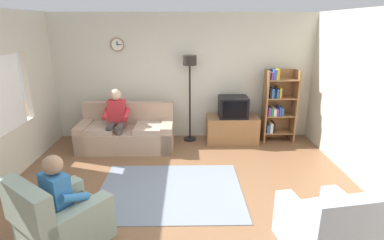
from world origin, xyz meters
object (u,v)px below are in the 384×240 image
at_px(armchair_near_window, 61,221).
at_px(person_on_couch, 116,117).
at_px(person_in_left_armchair, 65,194).
at_px(couch, 127,133).
at_px(bookshelf, 277,105).
at_px(floor_lamp, 190,75).
at_px(tv_stand, 232,129).
at_px(tv, 233,107).
at_px(armchair_near_bookshelf, 326,231).

relative_size(armchair_near_window, person_on_couch, 0.96).
bearing_deg(person_in_left_armchair, couch, 86.69).
distance_m(bookshelf, armchair_near_window, 4.73).
bearing_deg(floor_lamp, person_on_couch, -160.50).
height_order(couch, bookshelf, bookshelf).
distance_m(tv_stand, person_on_couch, 2.46).
xyz_separation_m(tv, bookshelf, (0.96, 0.09, 0.02)).
bearing_deg(tv_stand, tv, -90.00).
distance_m(floor_lamp, armchair_near_window, 3.79).
bearing_deg(tv_stand, armchair_near_window, -127.54).
bearing_deg(person_on_couch, couch, 33.02).
bearing_deg(person_in_left_armchair, armchair_near_window, -127.55).
distance_m(tv, person_on_couch, 2.43).
relative_size(tv, person_in_left_armchair, 0.54).
distance_m(couch, tv_stand, 2.24).
height_order(armchair_near_bookshelf, person_in_left_armchair, person_in_left_armchair).
xyz_separation_m(floor_lamp, armchair_near_window, (-1.52, -3.27, -1.16)).
bearing_deg(armchair_near_bookshelf, tv, 99.27).
relative_size(tv, armchair_near_window, 0.51).
height_order(tv_stand, person_on_couch, person_on_couch).
height_order(couch, tv_stand, couch).
distance_m(floor_lamp, person_on_couch, 1.74).
relative_size(couch, person_on_couch, 1.53).
bearing_deg(bookshelf, couch, -173.15).
xyz_separation_m(bookshelf, armchair_near_bookshelf, (-0.41, -3.45, -0.52)).
relative_size(couch, floor_lamp, 1.03).
bearing_deg(person_on_couch, floor_lamp, 19.50).
bearing_deg(tv, bookshelf, 5.60).
bearing_deg(armchair_near_window, tv, 52.24).
height_order(floor_lamp, person_on_couch, floor_lamp).
bearing_deg(bookshelf, tv, -174.40).
relative_size(floor_lamp, armchair_near_window, 1.56).
bearing_deg(couch, floor_lamp, 17.52).
relative_size(couch, bookshelf, 1.20).
height_order(armchair_near_bookshelf, person_on_couch, person_on_couch).
xyz_separation_m(armchair_near_bookshelf, person_in_left_armchair, (-2.93, 0.28, 0.32)).
distance_m(bookshelf, floor_lamp, 1.99).
height_order(floor_lamp, person_in_left_armchair, floor_lamp).
height_order(tv, floor_lamp, floor_lamp).
bearing_deg(armchair_near_window, floor_lamp, 65.07).
relative_size(tv, floor_lamp, 0.32).
xyz_separation_m(floor_lamp, armchair_near_bookshelf, (1.47, -3.48, -1.16)).
bearing_deg(floor_lamp, tv_stand, -6.16).
xyz_separation_m(floor_lamp, person_in_left_armchair, (-1.47, -3.20, -0.85)).
bearing_deg(floor_lamp, tv, -7.66).
height_order(tv_stand, tv, tv).
relative_size(couch, person_in_left_armchair, 1.70).
relative_size(bookshelf, armchair_near_bookshelf, 1.59).
bearing_deg(tv, floor_lamp, 172.34).
bearing_deg(bookshelf, person_on_couch, -171.64).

